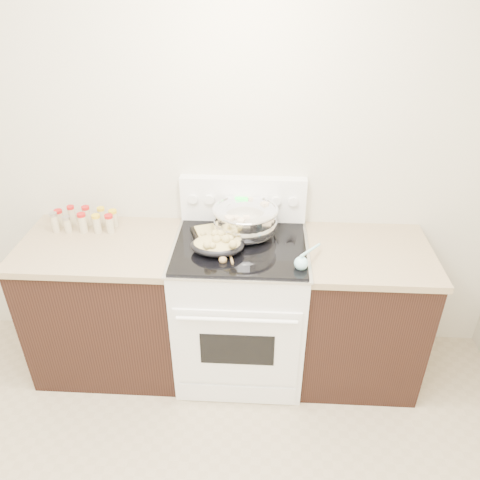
{
  "coord_description": "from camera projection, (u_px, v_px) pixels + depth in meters",
  "views": [
    {
      "loc": [
        0.47,
        -0.85,
        2.34
      ],
      "look_at": [
        0.35,
        1.37,
        1.0
      ],
      "focal_mm": 35.0,
      "sensor_mm": 36.0,
      "label": 1
    }
  ],
  "objects": [
    {
      "name": "room_shell",
      "position": [
        55.0,
        282.0,
        1.08
      ],
      "size": [
        4.1,
        3.6,
        2.75
      ],
      "color": "beige",
      "rests_on": "ground"
    },
    {
      "name": "counter_left",
      "position": [
        110.0,
        304.0,
        2.96
      ],
      "size": [
        0.93,
        0.67,
        0.92
      ],
      "color": "black",
      "rests_on": "ground"
    },
    {
      "name": "counter_right",
      "position": [
        358.0,
        313.0,
        2.89
      ],
      "size": [
        0.73,
        0.67,
        0.92
      ],
      "color": "black",
      "rests_on": "ground"
    },
    {
      "name": "kitchen_range",
      "position": [
        240.0,
        306.0,
        2.9
      ],
      "size": [
        0.78,
        0.73,
        1.22
      ],
      "color": "white",
      "rests_on": "ground"
    },
    {
      "name": "mixing_bowl",
      "position": [
        245.0,
        221.0,
        2.72
      ],
      "size": [
        0.46,
        0.46,
        0.22
      ],
      "color": "silver",
      "rests_on": "kitchen_range"
    },
    {
      "name": "roasting_pan",
      "position": [
        217.0,
        244.0,
        2.57
      ],
      "size": [
        0.3,
        0.21,
        0.11
      ],
      "color": "black",
      "rests_on": "kitchen_range"
    },
    {
      "name": "baking_sheet",
      "position": [
        229.0,
        233.0,
        2.74
      ],
      "size": [
        0.45,
        0.38,
        0.06
      ],
      "color": "black",
      "rests_on": "kitchen_range"
    },
    {
      "name": "wooden_spoon",
      "position": [
        225.0,
        256.0,
        2.54
      ],
      "size": [
        0.08,
        0.27,
        0.04
      ],
      "color": "#A3804A",
      "rests_on": "kitchen_range"
    },
    {
      "name": "blue_ladle",
      "position": [
        302.0,
        262.0,
        2.46
      ],
      "size": [
        0.16,
        0.24,
        0.09
      ],
      "color": "#9FE1ED",
      "rests_on": "kitchen_range"
    },
    {
      "name": "spice_jars",
      "position": [
        85.0,
        220.0,
        2.83
      ],
      "size": [
        0.39,
        0.14,
        0.13
      ],
      "color": "#BFB28C",
      "rests_on": "counter_left"
    }
  ]
}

